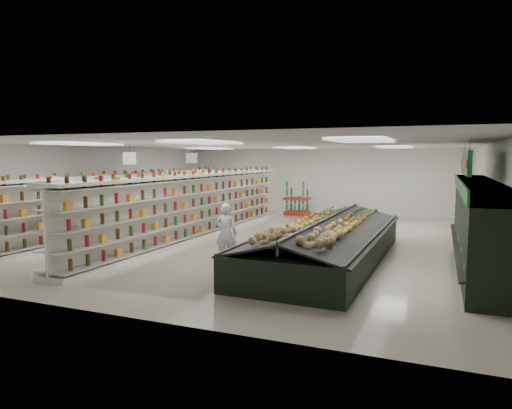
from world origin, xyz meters
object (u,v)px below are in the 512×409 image
at_px(gondola_left, 136,203).
at_px(produce_island, 328,241).
at_px(shopper_background, 225,200).
at_px(shopper_main, 226,233).
at_px(gondola_center, 195,208).
at_px(soda_endcap, 297,200).

bearing_deg(gondola_left, produce_island, -15.68).
bearing_deg(gondola_left, shopper_background, 68.84).
bearing_deg(shopper_background, produce_island, -102.46).
height_order(gondola_left, produce_island, gondola_left).
bearing_deg(produce_island, shopper_main, -151.35).
bearing_deg(gondola_center, shopper_main, -47.70).
distance_m(gondola_center, soda_endcap, 7.40).
relative_size(gondola_left, gondola_center, 0.98).
height_order(gondola_left, shopper_background, gondola_left).
relative_size(gondola_left, shopper_main, 7.81).
relative_size(gondola_left, shopper_background, 7.88).
distance_m(shopper_main, shopper_background, 9.16).
bearing_deg(produce_island, shopper_background, 133.01).
height_order(gondola_center, shopper_main, gondola_center).
bearing_deg(shopper_main, soda_endcap, -91.52).
bearing_deg(gondola_left, soda_endcap, 56.01).
relative_size(soda_endcap, shopper_main, 0.93).
xyz_separation_m(shopper_main, shopper_background, (-4.03, 8.23, -0.01)).
bearing_deg(shopper_background, shopper_main, -119.39).
relative_size(produce_island, shopper_main, 4.99).
height_order(produce_island, shopper_main, shopper_main).
height_order(shopper_main, shopper_background, shopper_main).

